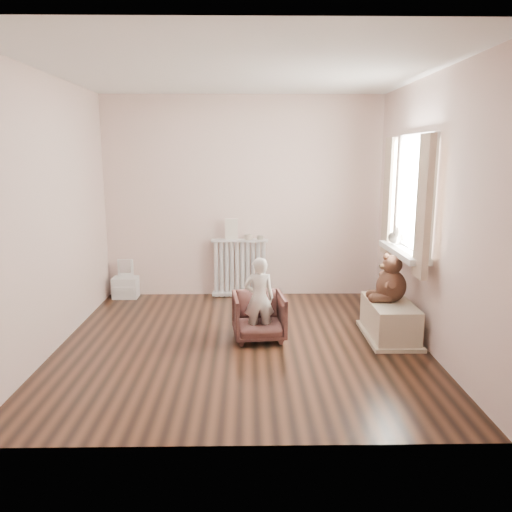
{
  "coord_description": "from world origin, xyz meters",
  "views": [
    {
      "loc": [
        0.07,
        -4.73,
        1.86
      ],
      "look_at": [
        0.15,
        0.45,
        0.8
      ],
      "focal_mm": 35.0,
      "sensor_mm": 36.0,
      "label": 1
    }
  ],
  "objects_px": {
    "child": "(259,298)",
    "armchair": "(259,316)",
    "toy_bench": "(390,319)",
    "teddy_bear": "(392,273)",
    "radiator": "(240,268)",
    "toy_vanity": "(125,277)",
    "plush_cat": "(396,235)"
  },
  "relations": [
    {
      "from": "teddy_bear",
      "to": "plush_cat",
      "type": "height_order",
      "value": "plush_cat"
    },
    {
      "from": "toy_vanity",
      "to": "child",
      "type": "xyz_separation_m",
      "value": [
        1.72,
        -1.58,
        0.17
      ]
    },
    {
      "from": "toy_bench",
      "to": "teddy_bear",
      "type": "distance_m",
      "value": 0.47
    },
    {
      "from": "toy_bench",
      "to": "plush_cat",
      "type": "distance_m",
      "value": 0.92
    },
    {
      "from": "radiator",
      "to": "armchair",
      "type": "distance_m",
      "value": 1.58
    },
    {
      "from": "toy_vanity",
      "to": "plush_cat",
      "type": "xyz_separation_m",
      "value": [
        3.21,
        -1.09,
        0.72
      ]
    },
    {
      "from": "radiator",
      "to": "plush_cat",
      "type": "distance_m",
      "value": 2.13
    },
    {
      "from": "radiator",
      "to": "toy_vanity",
      "type": "bearing_deg",
      "value": -178.86
    },
    {
      "from": "child",
      "to": "armchair",
      "type": "bearing_deg",
      "value": -96.03
    },
    {
      "from": "armchair",
      "to": "teddy_bear",
      "type": "xyz_separation_m",
      "value": [
        1.36,
        0.06,
        0.43
      ]
    },
    {
      "from": "child",
      "to": "toy_bench",
      "type": "height_order",
      "value": "child"
    },
    {
      "from": "child",
      "to": "plush_cat",
      "type": "height_order",
      "value": "plush_cat"
    },
    {
      "from": "toy_bench",
      "to": "teddy_bear",
      "type": "bearing_deg",
      "value": 76.77
    },
    {
      "from": "radiator",
      "to": "teddy_bear",
      "type": "xyz_separation_m",
      "value": [
        1.58,
        -1.49,
        0.28
      ]
    },
    {
      "from": "child",
      "to": "plush_cat",
      "type": "xyz_separation_m",
      "value": [
        1.49,
        0.49,
        0.56
      ]
    },
    {
      "from": "armchair",
      "to": "plush_cat",
      "type": "distance_m",
      "value": 1.73
    },
    {
      "from": "radiator",
      "to": "toy_bench",
      "type": "height_order",
      "value": "radiator"
    },
    {
      "from": "armchair",
      "to": "child",
      "type": "distance_m",
      "value": 0.21
    },
    {
      "from": "radiator",
      "to": "plush_cat",
      "type": "bearing_deg",
      "value": -33.25
    },
    {
      "from": "toy_vanity",
      "to": "armchair",
      "type": "height_order",
      "value": "toy_vanity"
    },
    {
      "from": "radiator",
      "to": "armchair",
      "type": "xyz_separation_m",
      "value": [
        0.22,
        -1.56,
        -0.15
      ]
    },
    {
      "from": "teddy_bear",
      "to": "plush_cat",
      "type": "distance_m",
      "value": 0.52
    },
    {
      "from": "toy_bench",
      "to": "teddy_bear",
      "type": "relative_size",
      "value": 1.66
    },
    {
      "from": "radiator",
      "to": "toy_bench",
      "type": "distance_m",
      "value": 2.2
    },
    {
      "from": "armchair",
      "to": "teddy_bear",
      "type": "bearing_deg",
      "value": -3.35
    },
    {
      "from": "toy_bench",
      "to": "plush_cat",
      "type": "xyz_separation_m",
      "value": [
        0.14,
        0.42,
        0.8
      ]
    },
    {
      "from": "radiator",
      "to": "teddy_bear",
      "type": "height_order",
      "value": "teddy_bear"
    },
    {
      "from": "radiator",
      "to": "armchair",
      "type": "relative_size",
      "value": 1.47
    },
    {
      "from": "toy_vanity",
      "to": "toy_bench",
      "type": "bearing_deg",
      "value": -26.21
    },
    {
      "from": "armchair",
      "to": "child",
      "type": "relative_size",
      "value": 0.62
    },
    {
      "from": "armchair",
      "to": "toy_bench",
      "type": "bearing_deg",
      "value": -5.42
    },
    {
      "from": "radiator",
      "to": "toy_bench",
      "type": "relative_size",
      "value": 0.96
    }
  ]
}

